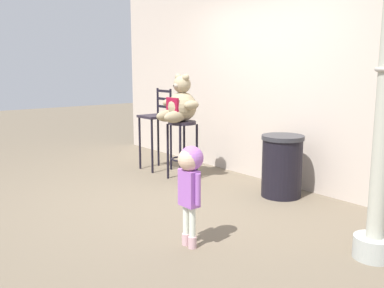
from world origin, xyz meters
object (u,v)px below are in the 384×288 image
at_px(lamppost, 382,135).
at_px(trash_bin, 282,166).
at_px(bar_stool_with_teddy, 182,138).
at_px(teddy_bear, 180,104).
at_px(bar_chair_empty, 157,122).
at_px(child_walking, 190,174).

bearing_deg(lamppost, trash_bin, 154.68).
relative_size(bar_stool_with_teddy, lamppost, 0.31).
height_order(teddy_bear, trash_bin, teddy_bear).
bearing_deg(bar_chair_empty, lamppost, -5.77).
xyz_separation_m(child_walking, trash_bin, (-0.47, 1.75, -0.27)).
xyz_separation_m(teddy_bear, trash_bin, (1.37, 0.47, -0.66)).
bearing_deg(trash_bin, child_walking, -75.11).
bearing_deg(bar_chair_empty, bar_stool_with_teddy, -4.77).
xyz_separation_m(teddy_bear, bar_chair_empty, (-0.70, 0.09, -0.32)).
xyz_separation_m(child_walking, lamppost, (1.11, 1.01, 0.37)).
relative_size(teddy_bear, bar_chair_empty, 0.52).
xyz_separation_m(lamppost, bar_chair_empty, (-3.64, 0.37, -0.30)).
distance_m(bar_stool_with_teddy, trash_bin, 1.45).
height_order(teddy_bear, child_walking, teddy_bear).
height_order(bar_stool_with_teddy, bar_chair_empty, bar_chair_empty).
xyz_separation_m(bar_stool_with_teddy, trash_bin, (1.37, 0.43, -0.19)).
distance_m(teddy_bear, lamppost, 2.95).
bearing_deg(trash_bin, lamppost, -25.32).
relative_size(bar_stool_with_teddy, trash_bin, 1.09).
relative_size(teddy_bear, child_walking, 0.72).
distance_m(trash_bin, bar_chair_empty, 2.13).
bearing_deg(child_walking, lamppost, 38.34).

